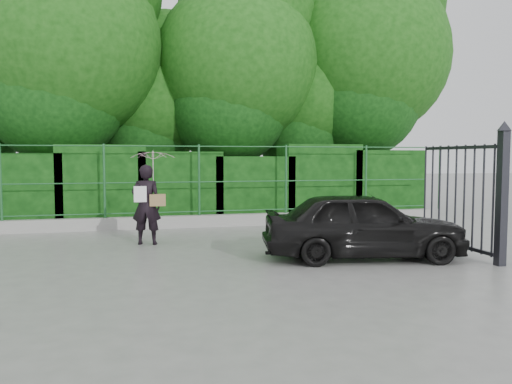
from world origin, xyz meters
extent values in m
plane|color=gray|center=(0.00, 0.00, 0.00)|extent=(80.00, 80.00, 0.00)
cube|color=#9E9E99|center=(0.00, 4.50, 0.15)|extent=(14.00, 0.25, 0.30)
cylinder|color=#1F582B|center=(-4.20, 4.50, 1.20)|extent=(0.06, 0.06, 1.80)
cylinder|color=#1F582B|center=(-1.90, 4.50, 1.20)|extent=(0.06, 0.06, 1.80)
cylinder|color=#1F582B|center=(0.40, 4.50, 1.20)|extent=(0.06, 0.06, 1.80)
cylinder|color=#1F582B|center=(2.70, 4.50, 1.20)|extent=(0.06, 0.06, 1.80)
cylinder|color=#1F582B|center=(5.00, 4.50, 1.20)|extent=(0.06, 0.06, 1.80)
cylinder|color=#1F582B|center=(7.30, 4.50, 1.20)|extent=(0.06, 0.06, 1.80)
cylinder|color=#1F582B|center=(0.00, 4.50, 0.40)|extent=(13.60, 0.03, 0.03)
cylinder|color=#1F582B|center=(0.00, 4.50, 1.15)|extent=(13.60, 0.03, 0.03)
cylinder|color=#1F582B|center=(0.00, 4.50, 2.05)|extent=(13.60, 0.03, 0.03)
cube|color=black|center=(-4.00, 5.50, 0.94)|extent=(2.20, 1.20, 1.88)
cube|color=black|center=(-2.00, 5.50, 1.05)|extent=(2.20, 1.20, 2.09)
cube|color=black|center=(0.00, 5.50, 0.96)|extent=(2.20, 1.20, 1.92)
cube|color=black|center=(2.00, 5.50, 0.90)|extent=(2.20, 1.20, 1.80)
cube|color=black|center=(4.00, 5.50, 1.07)|extent=(2.20, 1.20, 2.14)
cube|color=black|center=(6.00, 5.50, 0.99)|extent=(2.20, 1.20, 1.98)
cylinder|color=black|center=(-3.00, 7.20, 2.25)|extent=(0.36, 0.36, 4.50)
sphere|color=#14470F|center=(-3.00, 7.20, 4.95)|extent=(5.40, 5.40, 5.40)
cylinder|color=black|center=(-0.50, 8.50, 1.62)|extent=(0.36, 0.36, 3.25)
sphere|color=#14470F|center=(-0.50, 8.50, 3.58)|extent=(3.90, 3.90, 3.90)
cylinder|color=black|center=(2.00, 7.50, 2.12)|extent=(0.36, 0.36, 4.25)
sphere|color=#14470F|center=(2.00, 7.50, 4.68)|extent=(5.10, 5.10, 5.10)
cylinder|color=black|center=(4.50, 8.20, 1.75)|extent=(0.36, 0.36, 3.50)
sphere|color=#14470F|center=(4.50, 8.20, 3.85)|extent=(4.20, 4.20, 4.20)
cylinder|color=black|center=(6.50, 7.80, 2.38)|extent=(0.36, 0.36, 4.75)
sphere|color=#14470F|center=(6.50, 7.80, 5.23)|extent=(5.70, 5.70, 5.70)
cube|color=#25252B|center=(4.60, -1.20, 1.10)|extent=(0.14, 0.14, 2.20)
cone|color=#25252B|center=(4.60, -1.20, 2.28)|extent=(0.22, 0.22, 0.16)
cube|color=#25252B|center=(4.60, -0.05, 0.15)|extent=(0.05, 2.00, 0.06)
cube|color=#25252B|center=(4.60, -0.05, 1.95)|extent=(0.05, 2.00, 0.06)
cylinder|color=#25252B|center=(4.60, -1.00, 1.05)|extent=(0.04, 0.04, 1.90)
cylinder|color=#25252B|center=(4.60, -0.75, 1.05)|extent=(0.04, 0.04, 1.90)
cylinder|color=#25252B|center=(4.60, -0.50, 1.05)|extent=(0.04, 0.04, 1.90)
cylinder|color=#25252B|center=(4.60, -0.25, 1.05)|extent=(0.04, 0.04, 1.90)
cylinder|color=#25252B|center=(4.60, 0.00, 1.05)|extent=(0.04, 0.04, 1.90)
cylinder|color=#25252B|center=(4.60, 0.25, 1.05)|extent=(0.04, 0.04, 1.90)
cylinder|color=#25252B|center=(4.60, 0.50, 1.05)|extent=(0.04, 0.04, 1.90)
cylinder|color=#25252B|center=(4.60, 0.75, 1.05)|extent=(0.04, 0.04, 1.90)
cylinder|color=#25252B|center=(4.60, 1.00, 1.05)|extent=(0.04, 0.04, 1.90)
imported|color=black|center=(-0.97, 2.24, 0.82)|extent=(0.67, 0.51, 1.63)
imported|color=#FFD1E1|center=(-0.82, 2.29, 1.51)|extent=(0.90, 0.92, 0.83)
cube|color=olive|center=(-0.75, 2.16, 0.91)|extent=(0.32, 0.15, 0.24)
cube|color=white|center=(-1.09, 2.12, 1.04)|extent=(0.25, 0.02, 0.32)
imported|color=black|center=(2.67, -0.12, 0.59)|extent=(3.68, 2.00, 1.19)
camera|label=1|loc=(-1.22, -8.08, 1.78)|focal=35.00mm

